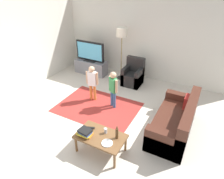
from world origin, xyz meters
The scene contains 17 objects.
ground centered at (0.00, 0.00, 0.00)m, with size 7.80×7.80×0.00m, color beige.
wall_back centered at (0.00, 3.00, 1.35)m, with size 6.00×0.12×2.70m, color silver.
wall_left centered at (-3.00, 0.00, 1.35)m, with size 0.12×6.00×2.70m, color silver.
area_rug centered at (-0.42, 0.51, 0.00)m, with size 2.20×1.60×0.01m, color #9E2D28.
tv_stand centered at (-1.78, 2.30, 0.24)m, with size 1.20×0.44×0.50m.
tv centered at (-1.78, 2.28, 0.85)m, with size 1.10×0.28×0.71m.
couch centered at (1.74, 0.52, 0.29)m, with size 0.80×1.80×0.86m.
armchair centered at (-0.08, 2.26, 0.30)m, with size 0.60×0.60×0.90m.
floor_lamp centered at (-0.63, 2.45, 1.54)m, with size 0.36×0.36×1.78m.
child_near_tv centered at (-0.74, 0.81, 0.64)m, with size 0.35×0.18×1.07m.
child_center centered at (-0.05, 0.77, 0.64)m, with size 0.32×0.22×1.07m.
coffee_table centered at (0.48, -0.80, 0.37)m, with size 1.00×0.60×0.42m.
book_stack centered at (0.20, -0.93, 0.49)m, with size 0.30×0.23×0.14m.
bottle centered at (0.80, -0.70, 0.55)m, with size 0.06×0.06×0.30m.
tv_remote centered at (0.18, -0.70, 0.43)m, with size 0.17×0.05×0.02m, color black.
soda_can centered at (0.53, -0.68, 0.48)m, with size 0.07×0.07×0.12m, color silver.
plate centered at (0.70, -0.92, 0.43)m, with size 0.22×0.22×0.02m.
Camera 1 is at (2.10, -3.35, 3.27)m, focal length 32.07 mm.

